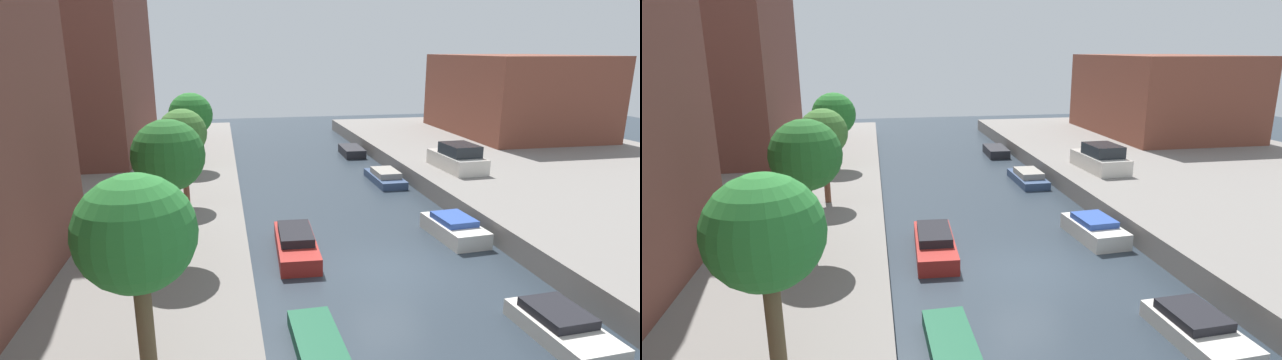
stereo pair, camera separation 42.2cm
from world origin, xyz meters
The scene contains 13 objects.
ground_plane centered at (0.00, 0.00, 0.00)m, with size 84.00×84.00×0.00m, color #28333D.
low_block_right centered at (18.00, 21.54, 4.16)m, with size 10.00×13.25×6.31m, color brown.
street_tree_1 centered at (-7.46, -6.35, 4.33)m, with size 2.37×2.37×4.56m.
street_tree_2 centered at (-7.46, 0.34, 4.50)m, with size 2.34×2.34×4.68m.
street_tree_3 centered at (-7.46, 6.61, 4.18)m, with size 2.15×2.15×4.29m.
street_tree_4 centered at (-7.46, 13.52, 4.13)m, with size 2.49×2.49×4.40m.
parked_car centered at (7.60, 10.21, 1.64)m, with size 2.06×4.09×1.54m.
moored_boat_left_2 centered at (-3.49, -5.01, 0.22)m, with size 1.27×4.17×0.44m.
moored_boat_left_3 centered at (-3.10, 2.13, 0.41)m, with size 1.72×4.35×0.97m.
moored_boat_right_2 centered at (3.30, -5.10, 0.33)m, with size 1.76×3.26×0.77m.
moored_boat_right_3 centered at (3.78, 2.54, 0.41)m, with size 1.82×3.37×0.93m.
moored_boat_right_4 centered at (3.77, 11.76, 0.33)m, with size 1.55×3.88×0.79m.
moored_boat_right_5 centered at (3.81, 19.80, 0.31)m, with size 1.59×3.22×0.62m.
Camera 1 is at (-5.71, -15.90, 7.84)m, focal length 27.91 mm.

